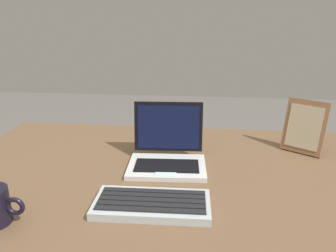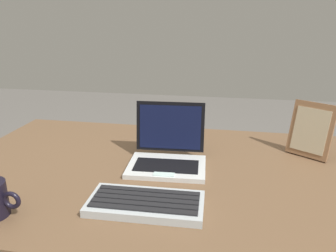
{
  "view_description": "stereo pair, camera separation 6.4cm",
  "coord_description": "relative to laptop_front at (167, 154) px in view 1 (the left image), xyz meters",
  "views": [
    {
      "loc": [
        0.08,
        -0.89,
        1.18
      ],
      "look_at": [
        -0.01,
        0.02,
        0.86
      ],
      "focal_mm": 33.81,
      "sensor_mm": 36.0,
      "label": 1
    },
    {
      "loc": [
        0.14,
        -0.88,
        1.18
      ],
      "look_at": [
        -0.01,
        0.02,
        0.86
      ],
      "focal_mm": 33.81,
      "sensor_mm": 36.0,
      "label": 2
    }
  ],
  "objects": [
    {
      "name": "desk",
      "position": [
        0.02,
        -0.04,
        -0.12
      ],
      "size": [
        1.43,
        0.83,
        0.72
      ],
      "color": "brown",
      "rests_on": "ground"
    },
    {
      "name": "laptop_front",
      "position": [
        0.0,
        0.0,
        0.0
      ],
      "size": [
        0.25,
        0.21,
        0.19
      ],
      "color": "silver",
      "rests_on": "desk"
    },
    {
      "name": "photo_frame",
      "position": [
        0.46,
        0.16,
        0.05
      ],
      "size": [
        0.14,
        0.12,
        0.19
      ],
      "color": "#8F6342",
      "rests_on": "desk"
    },
    {
      "name": "external_keyboard",
      "position": [
        -0.01,
        -0.25,
        -0.03
      ],
      "size": [
        0.29,
        0.14,
        0.03
      ],
      "color": "#B4BCC0",
      "rests_on": "desk"
    }
  ]
}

